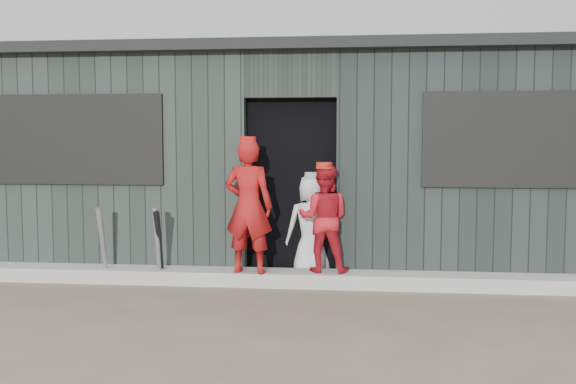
# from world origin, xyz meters

# --- Properties ---
(ground) EXTENTS (80.00, 80.00, 0.00)m
(ground) POSITION_xyz_m (0.00, 0.00, 0.00)
(ground) COLOR brown
(ground) RESTS_ON ground
(curb) EXTENTS (8.00, 0.36, 0.15)m
(curb) POSITION_xyz_m (0.00, 1.82, 0.07)
(curb) COLOR #9C9D98
(curb) RESTS_ON ground
(bat_left) EXTENTS (0.07, 0.25, 0.84)m
(bat_left) POSITION_xyz_m (-2.00, 1.72, 0.42)
(bat_left) COLOR gray
(bat_left) RESTS_ON ground
(bat_mid) EXTENTS (0.10, 0.17, 0.84)m
(bat_mid) POSITION_xyz_m (-1.38, 1.69, 0.42)
(bat_mid) COLOR gray
(bat_mid) RESTS_ON ground
(bat_right) EXTENTS (0.11, 0.38, 0.81)m
(bat_right) POSITION_xyz_m (-1.38, 1.74, 0.40)
(bat_right) COLOR black
(bat_right) RESTS_ON ground
(player_red_left) EXTENTS (0.55, 0.40, 1.41)m
(player_red_left) POSITION_xyz_m (-0.41, 1.71, 0.85)
(player_red_left) COLOR maroon
(player_red_left) RESTS_ON curb
(player_red_right) EXTENTS (0.59, 0.47, 1.14)m
(player_red_right) POSITION_xyz_m (0.38, 1.86, 0.72)
(player_red_right) COLOR red
(player_red_right) RESTS_ON curb
(player_grey_back) EXTENTS (0.67, 0.55, 1.17)m
(player_grey_back) POSITION_xyz_m (0.22, 2.20, 0.58)
(player_grey_back) COLOR silver
(player_grey_back) RESTS_ON ground
(dugout) EXTENTS (8.30, 3.30, 2.62)m
(dugout) POSITION_xyz_m (-0.00, 3.50, 1.29)
(dugout) COLOR black
(dugout) RESTS_ON ground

